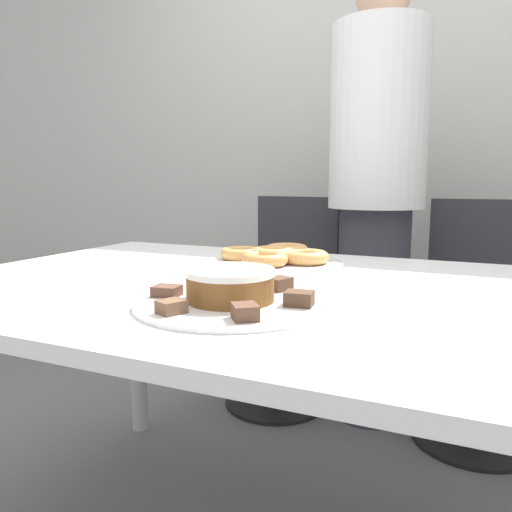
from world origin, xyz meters
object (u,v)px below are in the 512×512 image
at_px(plate_cake, 230,303).
at_px(plate_donuts, 273,263).
at_px(frosted_cake, 230,285).
at_px(office_chair_left, 282,305).
at_px(office_chair_right, 478,327).
at_px(person_standing, 376,193).

bearing_deg(plate_cake, plate_donuts, 102.58).
xyz_separation_m(plate_donuts, frosted_cake, (0.10, -0.46, 0.04)).
relative_size(office_chair_left, plate_cake, 2.47).
bearing_deg(office_chair_left, plate_cake, -67.49).
relative_size(plate_cake, plate_donuts, 0.93).
distance_m(plate_cake, plate_donuts, 0.48).
height_order(office_chair_left, office_chair_right, same).
xyz_separation_m(plate_cake, plate_donuts, (-0.10, 0.46, 0.00)).
height_order(office_chair_left, frosted_cake, office_chair_left).
height_order(plate_donuts, frosted_cake, frosted_cake).
bearing_deg(person_standing, office_chair_left, 179.77).
distance_m(office_chair_right, frosted_cake, 1.30).
xyz_separation_m(office_chair_left, frosted_cake, (0.35, -1.17, 0.35)).
distance_m(person_standing, frosted_cake, 1.18).
relative_size(office_chair_right, plate_cake, 2.47).
bearing_deg(frosted_cake, office_chair_right, 69.44).
relative_size(person_standing, frosted_cake, 10.36).
bearing_deg(plate_cake, office_chair_right, 69.44).
height_order(plate_cake, plate_donuts, same).
height_order(office_chair_left, plate_cake, office_chair_left).
bearing_deg(person_standing, frosted_cake, -92.09).
height_order(person_standing, plate_cake, person_standing).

